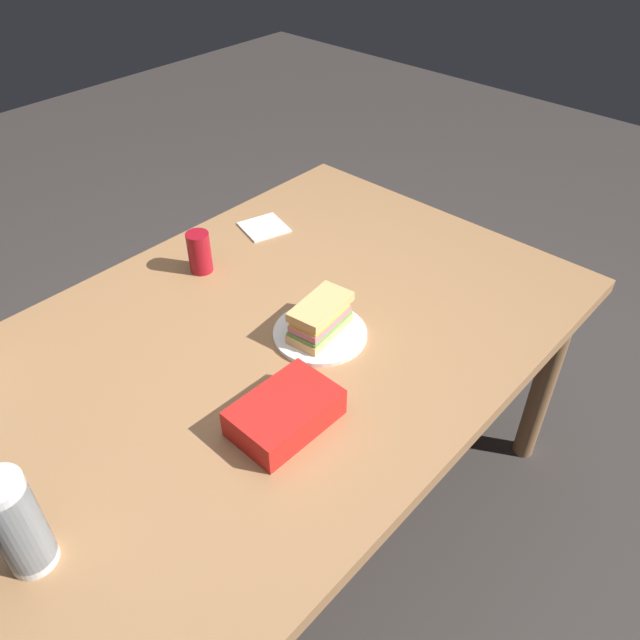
{
  "coord_description": "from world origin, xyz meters",
  "views": [
    {
      "loc": [
        -0.8,
        -0.9,
        1.78
      ],
      "look_at": [
        0.08,
        -0.1,
        0.8
      ],
      "focal_mm": 34.96,
      "sensor_mm": 36.0,
      "label": 1
    }
  ],
  "objects_px": {
    "paper_plate": "(320,333)",
    "soda_can_red": "(199,252)",
    "sandwich": "(320,318)",
    "chip_bag": "(285,413)",
    "dining_table": "(272,357)",
    "plastic_cup_stack": "(17,524)"
  },
  "relations": [
    {
      "from": "dining_table",
      "to": "chip_bag",
      "type": "bearing_deg",
      "value": -128.21
    },
    {
      "from": "paper_plate",
      "to": "dining_table",
      "type": "bearing_deg",
      "value": 130.14
    },
    {
      "from": "paper_plate",
      "to": "soda_can_red",
      "type": "height_order",
      "value": "soda_can_red"
    },
    {
      "from": "sandwich",
      "to": "soda_can_red",
      "type": "relative_size",
      "value": 1.57
    },
    {
      "from": "sandwich",
      "to": "soda_can_red",
      "type": "height_order",
      "value": "soda_can_red"
    },
    {
      "from": "dining_table",
      "to": "plastic_cup_stack",
      "type": "xyz_separation_m",
      "value": [
        -0.71,
        -0.13,
        0.19
      ]
    },
    {
      "from": "soda_can_red",
      "to": "plastic_cup_stack",
      "type": "relative_size",
      "value": 0.55
    },
    {
      "from": "chip_bag",
      "to": "plastic_cup_stack",
      "type": "xyz_separation_m",
      "value": [
        -0.52,
        0.11,
        0.08
      ]
    },
    {
      "from": "paper_plate",
      "to": "plastic_cup_stack",
      "type": "distance_m",
      "value": 0.8
    },
    {
      "from": "plastic_cup_stack",
      "to": "soda_can_red",
      "type": "bearing_deg",
      "value": 31.8
    },
    {
      "from": "sandwich",
      "to": "chip_bag",
      "type": "relative_size",
      "value": 0.83
    },
    {
      "from": "chip_bag",
      "to": "plastic_cup_stack",
      "type": "bearing_deg",
      "value": -10.45
    },
    {
      "from": "sandwich",
      "to": "soda_can_red",
      "type": "bearing_deg",
      "value": 92.45
    },
    {
      "from": "dining_table",
      "to": "plastic_cup_stack",
      "type": "distance_m",
      "value": 0.75
    },
    {
      "from": "dining_table",
      "to": "chip_bag",
      "type": "height_order",
      "value": "chip_bag"
    },
    {
      "from": "dining_table",
      "to": "soda_can_red",
      "type": "height_order",
      "value": "soda_can_red"
    },
    {
      "from": "dining_table",
      "to": "soda_can_red",
      "type": "bearing_deg",
      "value": 79.48
    },
    {
      "from": "chip_bag",
      "to": "dining_table",
      "type": "bearing_deg",
      "value": -127.01
    },
    {
      "from": "sandwich",
      "to": "plastic_cup_stack",
      "type": "relative_size",
      "value": 0.86
    },
    {
      "from": "paper_plate",
      "to": "sandwich",
      "type": "xyz_separation_m",
      "value": [
        0.0,
        0.0,
        0.05
      ]
    },
    {
      "from": "dining_table",
      "to": "plastic_cup_stack",
      "type": "height_order",
      "value": "plastic_cup_stack"
    },
    {
      "from": "paper_plate",
      "to": "sandwich",
      "type": "relative_size",
      "value": 1.25
    }
  ]
}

